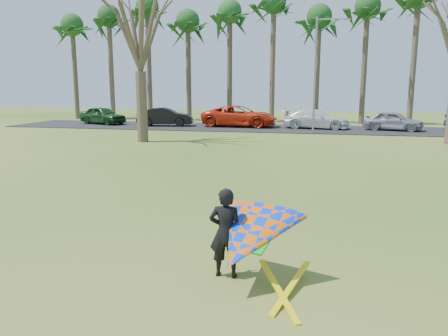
% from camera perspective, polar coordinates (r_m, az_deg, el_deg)
% --- Properties ---
extents(ground, '(100.00, 100.00, 0.00)m').
position_cam_1_polar(ground, '(10.62, -2.40, -7.81)').
color(ground, '#1D5312').
rests_on(ground, ground).
extents(parking_strip, '(46.00, 7.00, 0.06)m').
position_cam_1_polar(parking_strip, '(34.98, 8.35, 5.12)').
color(parking_strip, black).
rests_on(parking_strip, ground).
extents(palm_0, '(4.84, 4.84, 10.84)m').
position_cam_1_polar(palm_0, '(47.94, -19.22, 17.09)').
color(palm_0, '#4F412F').
rests_on(palm_0, ground).
extents(palm_1, '(4.84, 4.84, 11.54)m').
position_cam_1_polar(palm_1, '(46.11, -14.81, 18.45)').
color(palm_1, '#4E402F').
rests_on(palm_1, ground).
extents(palm_2, '(4.84, 4.84, 12.24)m').
position_cam_1_polar(palm_2, '(44.56, -10.00, 19.80)').
color(palm_2, '#48372B').
rests_on(palm_2, ground).
extents(palm_3, '(4.84, 4.84, 10.84)m').
position_cam_1_polar(palm_3, '(43.03, -4.75, 18.43)').
color(palm_3, '#4A3A2C').
rests_on(palm_3, ground).
extents(palm_4, '(4.84, 4.84, 11.54)m').
position_cam_1_polar(palm_4, '(42.12, 0.76, 19.56)').
color(palm_4, '#483A2B').
rests_on(palm_4, ground).
extents(palm_5, '(4.84, 4.84, 12.24)m').
position_cam_1_polar(palm_5, '(41.60, 6.53, 20.55)').
color(palm_5, '#47392B').
rests_on(palm_5, ground).
extents(palm_6, '(4.84, 4.84, 10.84)m').
position_cam_1_polar(palm_6, '(41.13, 12.34, 18.58)').
color(palm_6, '#493C2B').
rests_on(palm_6, ground).
extents(palm_7, '(4.84, 4.84, 11.54)m').
position_cam_1_polar(palm_7, '(41.36, 18.25, 19.21)').
color(palm_7, '#473A2A').
rests_on(palm_7, ground).
extents(bare_tree_left, '(6.60, 6.60, 9.70)m').
position_cam_1_polar(bare_tree_left, '(27.14, -11.05, 18.03)').
color(bare_tree_left, '#48382B').
rests_on(bare_tree_left, ground).
extents(streetlight, '(2.28, 0.18, 8.00)m').
position_cam_1_polar(streetlight, '(31.74, 12.12, 12.46)').
color(streetlight, gray).
rests_on(streetlight, ground).
extents(car_0, '(4.77, 3.19, 1.51)m').
position_cam_1_polar(car_0, '(39.76, -15.56, 6.64)').
color(car_0, '#19401B').
rests_on(car_0, parking_strip).
extents(car_1, '(4.77, 2.41, 1.50)m').
position_cam_1_polar(car_1, '(36.84, -7.69, 6.64)').
color(car_1, black).
rests_on(car_1, parking_strip).
extents(car_2, '(6.22, 3.05, 1.70)m').
position_cam_1_polar(car_2, '(35.93, 2.04, 6.78)').
color(car_2, red).
rests_on(car_2, parking_strip).
extents(car_3, '(5.32, 2.70, 1.48)m').
position_cam_1_polar(car_3, '(35.04, 11.93, 6.28)').
color(car_3, white).
rests_on(car_3, parking_strip).
extents(car_4, '(4.54, 2.74, 1.45)m').
position_cam_1_polar(car_4, '(35.19, 21.21, 5.78)').
color(car_4, gray).
rests_on(car_4, parking_strip).
extents(kite_flyer, '(2.13, 2.39, 2.02)m').
position_cam_1_polar(kite_flyer, '(7.51, 2.92, -8.98)').
color(kite_flyer, black).
rests_on(kite_flyer, ground).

